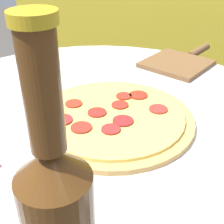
# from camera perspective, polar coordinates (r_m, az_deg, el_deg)

# --- Properties ---
(table) EXTENTS (0.87, 0.87, 0.74)m
(table) POSITION_cam_1_polar(r_m,az_deg,el_deg) (0.76, -2.96, -13.69)
(table) COLOR silver
(table) RESTS_ON ground_plane
(fence_panel) EXTENTS (1.23, 0.04, 1.48)m
(fence_panel) POSITION_cam_1_polar(r_m,az_deg,el_deg) (1.43, 6.62, 17.16)
(fence_panel) COLOR gold
(fence_panel) RESTS_ON ground_plane
(pizza) EXTENTS (0.32, 0.32, 0.02)m
(pizza) POSITION_cam_1_polar(r_m,az_deg,el_deg) (0.61, -0.02, -0.97)
(pizza) COLOR tan
(pizza) RESTS_ON table
(pizza_paddle) EXTENTS (0.21, 0.28, 0.02)m
(pizza_paddle) POSITION_cam_1_polar(r_m,az_deg,el_deg) (0.90, 12.34, 8.99)
(pizza_paddle) COLOR brown
(pizza_paddle) RESTS_ON table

